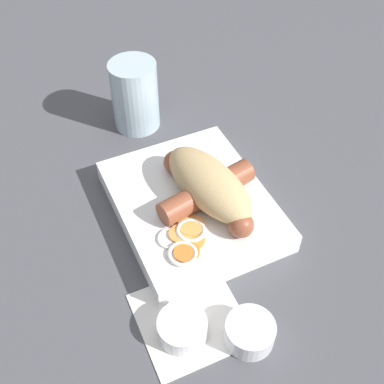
{
  "coord_description": "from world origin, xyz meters",
  "views": [
    {
      "loc": [
        0.38,
        -0.17,
        0.49
      ],
      "look_at": [
        0.0,
        0.0,
        0.04
      ],
      "focal_mm": 45.0,
      "sensor_mm": 36.0,
      "label": 1
    }
  ],
  "objects_px": {
    "sausage": "(207,192)",
    "condiment_cup_near": "(182,329)",
    "food_tray": "(192,205)",
    "bread_roll": "(209,184)",
    "drink_glass": "(134,96)",
    "condiment_cup_far": "(250,333)"
  },
  "relations": [
    {
      "from": "condiment_cup_far",
      "to": "condiment_cup_near",
      "type": "bearing_deg",
      "value": -118.33
    },
    {
      "from": "bread_roll",
      "to": "drink_glass",
      "type": "distance_m",
      "value": 0.22
    },
    {
      "from": "food_tray",
      "to": "sausage",
      "type": "xyz_separation_m",
      "value": [
        0.01,
        0.02,
        0.03
      ]
    },
    {
      "from": "sausage",
      "to": "drink_glass",
      "type": "relative_size",
      "value": 1.5
    },
    {
      "from": "food_tray",
      "to": "drink_glass",
      "type": "height_order",
      "value": "drink_glass"
    },
    {
      "from": "condiment_cup_far",
      "to": "sausage",
      "type": "bearing_deg",
      "value": 168.97
    },
    {
      "from": "food_tray",
      "to": "drink_glass",
      "type": "distance_m",
      "value": 0.21
    },
    {
      "from": "condiment_cup_near",
      "to": "condiment_cup_far",
      "type": "relative_size",
      "value": 1.0
    },
    {
      "from": "sausage",
      "to": "condiment_cup_near",
      "type": "xyz_separation_m",
      "value": [
        0.14,
        -0.1,
        -0.03
      ]
    },
    {
      "from": "sausage",
      "to": "condiment_cup_near",
      "type": "height_order",
      "value": "sausage"
    },
    {
      "from": "food_tray",
      "to": "sausage",
      "type": "bearing_deg",
      "value": 52.22
    },
    {
      "from": "sausage",
      "to": "drink_glass",
      "type": "xyz_separation_m",
      "value": [
        -0.22,
        -0.02,
        0.01
      ]
    },
    {
      "from": "bread_roll",
      "to": "condiment_cup_far",
      "type": "distance_m",
      "value": 0.19
    },
    {
      "from": "bread_roll",
      "to": "drink_glass",
      "type": "height_order",
      "value": "drink_glass"
    },
    {
      "from": "condiment_cup_far",
      "to": "drink_glass",
      "type": "bearing_deg",
      "value": 177.37
    },
    {
      "from": "bread_roll",
      "to": "condiment_cup_near",
      "type": "distance_m",
      "value": 0.18
    },
    {
      "from": "bread_roll",
      "to": "sausage",
      "type": "relative_size",
      "value": 0.97
    },
    {
      "from": "condiment_cup_near",
      "to": "bread_roll",
      "type": "bearing_deg",
      "value": 144.89
    },
    {
      "from": "food_tray",
      "to": "condiment_cup_far",
      "type": "bearing_deg",
      "value": -5.83
    },
    {
      "from": "food_tray",
      "to": "condiment_cup_far",
      "type": "distance_m",
      "value": 0.19
    },
    {
      "from": "food_tray",
      "to": "condiment_cup_far",
      "type": "relative_size",
      "value": 4.2
    },
    {
      "from": "drink_glass",
      "to": "food_tray",
      "type": "bearing_deg",
      "value": 0.3
    }
  ]
}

